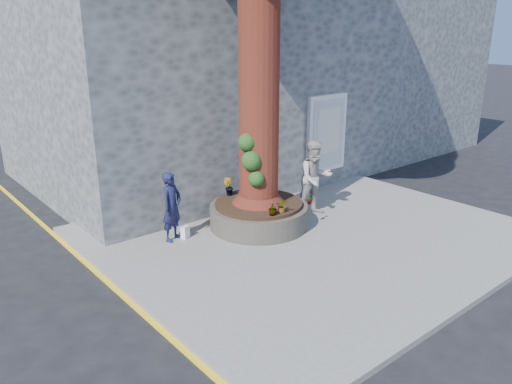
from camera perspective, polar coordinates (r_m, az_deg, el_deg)
ground at (r=10.07m, az=4.18°, el=-8.92°), size 120.00×120.00×0.00m
pavement at (r=11.65m, az=6.13°, el=-4.73°), size 9.00×8.00×0.12m
yellow_line at (r=9.29m, az=-14.40°, el=-12.00°), size 0.10×30.00×0.01m
stone_shop at (r=16.24m, az=-7.09°, el=13.11°), size 10.30×8.30×6.30m
neighbour_shop at (r=21.65m, az=11.51°, el=13.75°), size 6.00×8.00×6.00m
planter at (r=11.75m, az=0.30°, el=-2.56°), size 2.30×2.30×0.60m
man at (r=10.99m, az=-9.61°, el=-1.65°), size 0.67×0.57×1.55m
woman at (r=12.39m, az=6.77°, el=1.59°), size 1.08×0.94×1.88m
shopping_bag at (r=11.26m, az=-8.10°, el=-4.55°), size 0.23×0.19×0.28m
plant_a at (r=11.53m, az=6.12°, el=-0.60°), size 0.20×0.21×0.33m
plant_b at (r=12.07m, az=-3.18°, el=0.62°), size 0.32×0.32×0.43m
plant_c at (r=10.79m, az=1.92°, el=-1.82°), size 0.27×0.27×0.34m
plant_d at (r=10.97m, az=3.01°, el=-1.56°), size 0.37×0.37×0.31m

